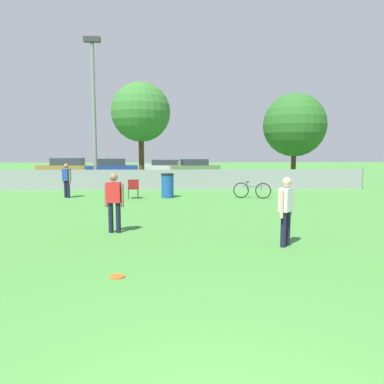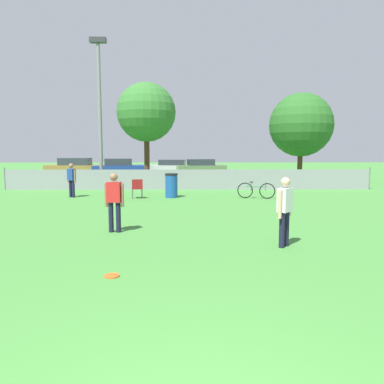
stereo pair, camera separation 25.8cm
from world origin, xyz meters
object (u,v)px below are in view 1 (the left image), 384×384
Objects in this scene: player_defender_red at (114,199)px; spectator_in_blue at (67,178)px; parked_car_blue at (111,168)px; parked_car_silver at (166,167)px; bicycle_sideline at (252,190)px; light_pole at (94,100)px; tree_near_pole at (141,112)px; trash_bin at (167,185)px; folding_chair_sideline at (133,187)px; parked_car_olive at (194,168)px; parked_car_tan at (68,168)px; frisbee_disc at (117,276)px; tree_far_right at (295,125)px; player_receiver_white at (286,207)px.

player_defender_red is 8.03m from spectator_in_blue.
parked_car_blue is 1.00× the size of parked_car_silver.
parked_car_silver reaches higher than bicycle_sideline.
light_pole is at bearing -97.84° from parked_car_blue.
parked_car_blue is at bearing -150.76° from parked_car_silver.
tree_near_pole reaches higher than trash_bin.
parked_car_olive reaches higher than folding_chair_sideline.
parked_car_olive is (-1.96, 14.42, 0.31)m from bicycle_sideline.
bicycle_sideline is 0.36× the size of parked_car_tan.
spectator_in_blue reaches higher than parked_car_olive.
frisbee_disc is 0.16× the size of bicycle_sideline.
trash_bin is at bearing -81.98° from parked_car_silver.
light_pole is at bearing -168.52° from tree_far_right.
tree_far_right is 12.04m from parked_car_silver.
player_receiver_white is 8.41m from bicycle_sideline.
player_defender_red reaches higher than folding_chair_sideline.
spectator_in_blue is 4.58m from trash_bin.
player_receiver_white is 1.43× the size of trash_bin.
tree_near_pole is at bearing -90.78° from parked_car_silver.
player_defender_red is 7.26m from trash_bin.
player_receiver_white is at bearing 161.58° from spectator_in_blue.
frisbee_disc is 0.06× the size of parked_car_olive.
player_receiver_white is at bearing -62.45° from parked_car_tan.
frisbee_disc is 0.30× the size of folding_chair_sideline.
trash_bin reaches higher than bicycle_sideline.
parked_car_blue is (-0.62, 8.57, -4.22)m from light_pole.
player_defender_red reaches higher than bicycle_sideline.
parked_car_tan is at bearing -42.77° from spectator_in_blue.
tree_near_pole is at bearing -87.47° from spectator_in_blue.
player_receiver_white is at bearing -95.66° from parked_car_olive.
parked_car_tan is at bearing 115.71° from player_defender_red.
frisbee_disc is 10.69m from trash_bin.
light_pole reaches higher than parked_car_silver.
tree_far_right is at bearing -37.01° from parked_car_silver.
parked_car_olive is at bearing -15.31° from parked_car_silver.
tree_far_right reaches higher than folding_chair_sideline.
light_pole is at bearing -71.00° from folding_chair_sideline.
parked_car_silver reaches higher than trash_bin.
spectator_in_blue is 0.34× the size of parked_car_tan.
player_defender_red is 8.47m from bicycle_sideline.
parked_car_blue is at bearing 100.08° from frisbee_disc.
tree_far_right is 3.64× the size of player_receiver_white.
tree_far_right is 9.14m from bicycle_sideline.
bicycle_sideline reaches higher than frisbee_disc.
bicycle_sideline is at bearing -31.61° from light_pole.
player_defender_red is 1.81× the size of folding_chair_sideline.
player_receiver_white is (4.58, -14.10, -3.44)m from tree_near_pole.
frisbee_disc is 0.24× the size of trash_bin.
parked_car_tan reaches higher than parked_car_blue.
player_receiver_white is 11.59m from spectator_in_blue.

